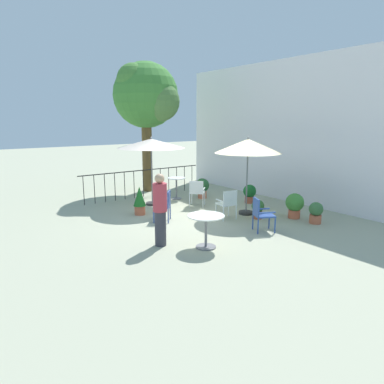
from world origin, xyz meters
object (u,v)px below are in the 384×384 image
object	(u,v)px
patio_umbrella_0	(248,147)
cafe_table_0	(176,184)
patio_umbrella_1	(151,144)
patio_chair_3	(228,202)
potted_plant_2	(250,193)
potted_plant_0	(202,187)
potted_plant_1	(140,200)
potted_plant_5	(316,212)
cafe_table_1	(206,225)
patio_chair_2	(165,204)
potted_plant_3	(295,204)
potted_plant_4	(258,208)
patio_chair_1	(261,213)
shade_tree	(147,96)
standing_person	(160,209)
patio_chair_0	(197,191)

from	to	relation	value
patio_umbrella_0	cafe_table_0	size ratio (longest dim) A/B	3.00
patio_umbrella_1	patio_chair_3	size ratio (longest dim) A/B	2.64
patio_umbrella_1	potted_plant_2	xyz separation A→B (m)	(1.75, 2.86, -1.70)
patio_umbrella_0	potted_plant_0	distance (m)	3.04
potted_plant_1	potted_plant_5	xyz separation A→B (m)	(3.71, 3.53, -0.14)
cafe_table_1	potted_plant_2	distance (m)	4.68
patio_chair_2	potted_plant_1	xyz separation A→B (m)	(-1.05, -0.25, -0.05)
potted_plant_1	potted_plant_3	bearing A→B (deg)	49.10
patio_chair_2	patio_chair_3	xyz separation A→B (m)	(0.92, 1.56, 0.00)
cafe_table_0	potted_plant_4	bearing A→B (deg)	7.61
patio_umbrella_1	potted_plant_0	world-z (taller)	patio_umbrella_1
cafe_table_0	patio_chair_3	world-z (taller)	patio_chair_3
patio_chair_1	shade_tree	bearing A→B (deg)	177.44
potted_plant_5	patio_umbrella_1	bearing A→B (deg)	-150.59
patio_chair_3	potted_plant_3	bearing A→B (deg)	57.93
patio_umbrella_1	patio_chair_1	bearing A→B (deg)	10.80
shade_tree	patio_chair_3	xyz separation A→B (m)	(5.00, -0.22, -3.23)
patio_umbrella_1	standing_person	bearing A→B (deg)	-27.16
cafe_table_0	potted_plant_1	distance (m)	2.39
patio_chair_3	potted_plant_2	distance (m)	2.28
patio_chair_3	potted_plant_3	world-z (taller)	patio_chair_3
patio_chair_0	potted_plant_2	distance (m)	1.91
potted_plant_2	potted_plant_4	distance (m)	1.97
patio_umbrella_0	cafe_table_1	size ratio (longest dim) A/B	2.81
patio_umbrella_1	patio_chair_3	bearing A→B (deg)	16.89
patio_chair_0	potted_plant_1	size ratio (longest dim) A/B	1.02
shade_tree	potted_plant_4	bearing A→B (deg)	5.76
potted_plant_5	cafe_table_1	bearing A→B (deg)	-94.74
shade_tree	patio_chair_2	distance (m)	5.50
patio_chair_2	shade_tree	bearing A→B (deg)	156.43
shade_tree	cafe_table_1	bearing A→B (deg)	-18.52
patio_umbrella_0	patio_chair_1	bearing A→B (deg)	-32.13
patio_chair_0	potted_plant_4	world-z (taller)	patio_chair_0
cafe_table_1	patio_chair_0	size ratio (longest dim) A/B	0.94
cafe_table_1	potted_plant_0	distance (m)	5.11
cafe_table_1	potted_plant_3	xyz separation A→B (m)	(-0.39, 3.61, -0.12)
patio_umbrella_0	cafe_table_0	distance (m)	3.41
potted_plant_2	standing_person	size ratio (longest dim) A/B	0.39
potted_plant_3	patio_chair_0	bearing A→B (deg)	-152.18
potted_plant_3	potted_plant_5	size ratio (longest dim) A/B	1.23
patio_umbrella_1	potted_plant_1	bearing A→B (deg)	-47.13
cafe_table_0	potted_plant_4	world-z (taller)	cafe_table_0
cafe_table_1	potted_plant_2	size ratio (longest dim) A/B	1.29
patio_chair_0	potted_plant_3	xyz separation A→B (m)	(2.80, 1.48, -0.11)
patio_chair_1	potted_plant_1	bearing A→B (deg)	-152.29
patio_chair_3	potted_plant_1	bearing A→B (deg)	-137.45
cafe_table_1	potted_plant_3	bearing A→B (deg)	96.11
patio_umbrella_1	potted_plant_0	bearing A→B (deg)	84.60
patio_chair_0	patio_chair_2	distance (m)	1.94
shade_tree	patio_chair_1	distance (m)	7.13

